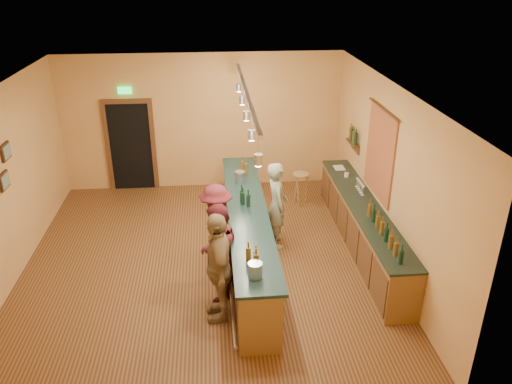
{
  "coord_description": "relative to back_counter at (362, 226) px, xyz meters",
  "views": [
    {
      "loc": [
        0.2,
        -7.85,
        5.02
      ],
      "look_at": [
        0.95,
        0.2,
        1.28
      ],
      "focal_mm": 35.0,
      "sensor_mm": 36.0,
      "label": 1
    }
  ],
  "objects": [
    {
      "name": "tasting_bar",
      "position": [
        -2.19,
        -0.18,
        0.12
      ],
      "size": [
        0.74,
        5.1,
        1.38
      ],
      "color": "brown",
      "rests_on": "floor"
    },
    {
      "name": "bar_stool",
      "position": [
        -0.83,
        2.02,
        0.12
      ],
      "size": [
        0.36,
        0.36,
        0.75
      ],
      "rotation": [
        0.0,
        0.0,
        -0.08
      ],
      "color": "olive",
      "rests_on": "floor"
    },
    {
      "name": "customer_c",
      "position": [
        -2.74,
        -0.29,
        0.3
      ],
      "size": [
        0.73,
        1.09,
        1.57
      ],
      "primitive_type": "imported",
      "rotation": [
        0.0,
        0.0,
        -1.72
      ],
      "color": "#59191E",
      "rests_on": "floor"
    },
    {
      "name": "back_counter",
      "position": [
        0.0,
        0.0,
        0.0
      ],
      "size": [
        0.6,
        4.55,
        1.27
      ],
      "color": "brown",
      "rests_on": "floor"
    },
    {
      "name": "pendant_track",
      "position": [
        -2.19,
        -0.18,
        2.5
      ],
      "size": [
        0.11,
        4.6,
        0.5
      ],
      "color": "silver",
      "rests_on": "ceiling"
    },
    {
      "name": "wall_right",
      "position": [
        0.28,
        -0.18,
        1.11
      ],
      "size": [
        0.02,
        7.0,
        3.2
      ],
      "primitive_type": "cube",
      "color": "tan",
      "rests_on": "floor"
    },
    {
      "name": "doorway",
      "position": [
        -4.67,
        3.3,
        0.64
      ],
      "size": [
        1.15,
        0.09,
        2.48
      ],
      "color": "black",
      "rests_on": "wall_back"
    },
    {
      "name": "customer_b",
      "position": [
        -2.74,
        -1.74,
        0.4
      ],
      "size": [
        0.5,
        1.07,
        1.78
      ],
      "primitive_type": "imported",
      "rotation": [
        0.0,
        0.0,
        -1.51
      ],
      "color": "#997A51",
      "rests_on": "floor"
    },
    {
      "name": "tapestry",
      "position": [
        0.26,
        0.22,
        1.36
      ],
      "size": [
        0.03,
        1.4,
        1.6
      ],
      "primitive_type": "cube",
      "color": "#A32025",
      "rests_on": "wall_right"
    },
    {
      "name": "wall_front",
      "position": [
        -2.97,
        -3.68,
        1.11
      ],
      "size": [
        6.5,
        0.02,
        3.2
      ],
      "primitive_type": "cube",
      "color": "tan",
      "rests_on": "floor"
    },
    {
      "name": "ceiling",
      "position": [
        -2.97,
        -0.18,
        2.71
      ],
      "size": [
        6.5,
        7.0,
        0.02
      ],
      "primitive_type": "cube",
      "color": "silver",
      "rests_on": "wall_back"
    },
    {
      "name": "floor",
      "position": [
        -2.97,
        -0.18,
        -0.49
      ],
      "size": [
        7.0,
        7.0,
        0.0
      ],
      "primitive_type": "plane",
      "color": "#4F2716",
      "rests_on": "ground"
    },
    {
      "name": "customer_a",
      "position": [
        -2.74,
        -1.21,
        0.33
      ],
      "size": [
        0.79,
        0.92,
        1.64
      ],
      "primitive_type": "imported",
      "rotation": [
        0.0,
        0.0,
        -1.8
      ],
      "color": "#59191E",
      "rests_on": "floor"
    },
    {
      "name": "wall_left",
      "position": [
        -6.22,
        -0.18,
        1.11
      ],
      "size": [
        0.02,
        7.0,
        3.2
      ],
      "primitive_type": "cube",
      "color": "tan",
      "rests_on": "floor"
    },
    {
      "name": "wall_back",
      "position": [
        -2.97,
        3.32,
        1.11
      ],
      "size": [
        6.5,
        0.02,
        3.2
      ],
      "primitive_type": "cube",
      "color": "tan",
      "rests_on": "floor"
    },
    {
      "name": "bottle_shelf",
      "position": [
        0.2,
        1.72,
        1.18
      ],
      "size": [
        0.17,
        0.55,
        0.54
      ],
      "color": "#513418",
      "rests_on": "wall_right"
    },
    {
      "name": "bartender",
      "position": [
        -1.59,
        0.34,
        0.36
      ],
      "size": [
        0.45,
        0.65,
        1.69
      ],
      "primitive_type": "imported",
      "rotation": [
        0.0,
        0.0,
        1.64
      ],
      "color": "gray",
      "rests_on": "floor"
    }
  ]
}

